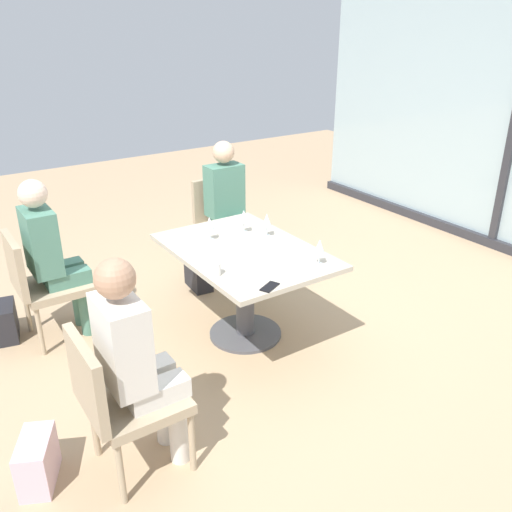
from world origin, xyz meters
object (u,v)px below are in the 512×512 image
object	(u,v)px
person_front_right	(136,356)
handbag_1	(198,274)
chair_front_right	(119,396)
coffee_cup	(215,269)
wine_glass_0	(320,247)
wine_glass_1	(267,220)
wine_glass_2	(209,224)
handbag_0	(5,322)
chair_far_left	(223,219)
cell_phone_on_table	(270,287)
handbag_2	(37,461)
person_far_left	(228,202)
wine_glass_3	(244,217)
person_front_left	(52,252)
dining_table_main	(245,271)
chair_front_left	(41,281)

from	to	relation	value
person_front_right	handbag_1	distance (m)	2.20
chair_front_right	coffee_cup	world-z (taller)	chair_front_right
wine_glass_0	wine_glass_1	bearing A→B (deg)	-179.83
wine_glass_2	handbag_0	bearing A→B (deg)	-116.00
chair_far_left	handbag_1	world-z (taller)	chair_far_left
wine_glass_0	coffee_cup	world-z (taller)	wine_glass_0
cell_phone_on_table	handbag_1	distance (m)	1.65
handbag_2	handbag_0	bearing A→B (deg)	-159.67
cell_phone_on_table	handbag_0	distance (m)	2.18
person_front_right	chair_far_left	bearing A→B (deg)	139.76
person_front_right	handbag_1	world-z (taller)	person_front_right
person_far_left	wine_glass_3	xyz separation A→B (m)	(0.79, -0.33, 0.16)
chair_far_left	cell_phone_on_table	distance (m)	1.94
handbag_2	wine_glass_2	bearing A→B (deg)	145.69
person_front_left	wine_glass_1	distance (m)	1.61
person_front_right	wine_glass_3	bearing A→B (deg)	128.73
wine_glass_0	person_far_left	bearing A→B (deg)	171.81
chair_far_left	handbag_1	bearing A→B (deg)	-57.42
chair_front_right	person_front_right	world-z (taller)	person_front_right
person_front_left	coffee_cup	bearing A→B (deg)	36.45
wine_glass_0	dining_table_main	bearing A→B (deg)	-151.04
person_front_right	handbag_0	distance (m)	1.92
wine_glass_0	handbag_0	bearing A→B (deg)	-129.27
coffee_cup	cell_phone_on_table	bearing A→B (deg)	29.80
dining_table_main	handbag_1	world-z (taller)	dining_table_main
chair_front_right	person_front_right	bearing A→B (deg)	90.00
wine_glass_2	wine_glass_3	bearing A→B (deg)	87.79
wine_glass_2	coffee_cup	distance (m)	0.62
person_front_left	person_far_left	distance (m)	1.70
chair_front_right	coffee_cup	xyz separation A→B (m)	(-0.54, 0.89, 0.28)
cell_phone_on_table	handbag_0	xyz separation A→B (m)	(-1.59, -1.36, -0.59)
person_far_left	wine_glass_0	bearing A→B (deg)	-8.19
person_front_left	cell_phone_on_table	distance (m)	1.71
chair_front_left	chair_front_right	bearing A→B (deg)	0.00
chair_far_left	wine_glass_0	bearing A→B (deg)	-7.66
dining_table_main	person_front_right	xyz separation A→B (m)	(0.80, -1.17, 0.15)
dining_table_main	handbag_0	distance (m)	1.89
handbag_1	person_far_left	bearing A→B (deg)	115.43
chair_front_left	person_front_left	world-z (taller)	person_front_left
handbag_0	wine_glass_3	bearing A→B (deg)	79.64
wine_glass_2	wine_glass_3	distance (m)	0.30
chair_far_left	handbag_0	world-z (taller)	chair_far_left
wine_glass_1	wine_glass_3	world-z (taller)	same
person_front_right	handbag_0	bearing A→B (deg)	-168.00
person_far_left	handbag_1	distance (m)	0.72
dining_table_main	wine_glass_2	bearing A→B (deg)	-157.58
chair_far_left	person_front_right	bearing A→B (deg)	-40.24
wine_glass_1	wine_glass_3	bearing A→B (deg)	-148.91
chair_front_right	person_far_left	size ratio (longest dim) A/B	0.69
person_front_right	handbag_2	size ratio (longest dim) A/B	4.20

